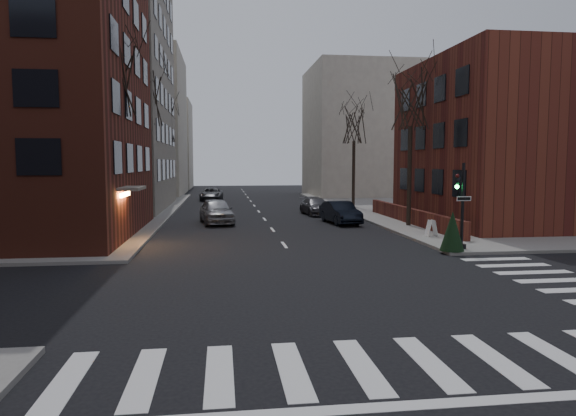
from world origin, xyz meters
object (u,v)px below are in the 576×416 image
object	(u,v)px
tree_right_b	(354,124)
sandwich_board	(431,228)
tree_left_c	(164,124)
car_lane_far	(212,194)
tree_left_b	(143,98)
streetlamp_near	(145,161)
evergreen_shrub	(452,231)
tree_right_a	(411,101)
car_lane_gray	(316,206)
streetlamp_far	(173,162)
parked_sedan	(340,212)
tree_left_a	(108,78)
car_lane_silver	(216,211)
traffic_signal	(461,211)

from	to	relation	value
tree_right_b	sandwich_board	bearing A→B (deg)	-91.67
tree_left_c	car_lane_far	xyz separation A→B (m)	(4.57, 3.55, -7.34)
tree_left_b	streetlamp_near	bearing A→B (deg)	-81.47
evergreen_shrub	tree_right_b	bearing A→B (deg)	86.35
tree_right_a	car_lane_far	distance (m)	29.60
tree_right_b	car_lane_gray	xyz separation A→B (m)	(-4.44, -5.30, -6.91)
streetlamp_far	sandwich_board	world-z (taller)	streetlamp_far
parked_sedan	tree_left_a	bearing A→B (deg)	-161.51
car_lane_gray	evergreen_shrub	size ratio (longest dim) A/B	2.56
tree_left_a	tree_right_b	distance (m)	25.19
tree_left_b	evergreen_shrub	xyz separation A→B (m)	(16.10, -17.50, -7.85)
tree_left_c	streetlamp_far	size ratio (longest dim) A/B	1.55
tree_right_b	parked_sedan	world-z (taller)	tree_right_b
streetlamp_far	parked_sedan	xyz separation A→B (m)	(13.12, -21.35, -3.48)
parked_sedan	car_lane_silver	size ratio (longest dim) A/B	0.92
tree_left_a	sandwich_board	xyz separation A→B (m)	(17.05, -0.94, -7.87)
car_lane_silver	sandwich_board	world-z (taller)	car_lane_silver
streetlamp_far	car_lane_far	size ratio (longest dim) A/B	1.26
tree_left_c	tree_right_a	distance (m)	28.17
tree_left_c	tree_left_a	bearing A→B (deg)	-90.00
streetlamp_near	parked_sedan	distance (m)	13.64
sandwich_board	evergreen_shrub	xyz separation A→B (m)	(-0.95, -4.56, 0.46)
tree_right_a	tree_right_b	xyz separation A→B (m)	(0.00, 14.00, -0.44)
car_lane_gray	streetlamp_far	bearing A→B (deg)	124.50
evergreen_shrub	car_lane_gray	bearing A→B (deg)	99.19
parked_sedan	car_lane_far	distance (m)	24.66
tree_right_b	evergreen_shrub	bearing A→B (deg)	-93.65
streetlamp_near	tree_right_b	bearing A→B (deg)	30.47
car_lane_gray	car_lane_far	world-z (taller)	car_lane_far
car_lane_gray	car_lane_far	bearing A→B (deg)	112.13
streetlamp_far	sandwich_board	bearing A→B (deg)	-60.39
traffic_signal	car_lane_silver	xyz separation A→B (m)	(-11.43, 12.83, -1.05)
tree_left_a	tree_left_b	world-z (taller)	tree_left_b
tree_right_a	car_lane_far	world-z (taller)	tree_right_a
tree_left_b	car_lane_far	xyz separation A→B (m)	(4.57, 17.55, -8.22)
car_lane_gray	sandwich_board	xyz separation A→B (m)	(3.89, -13.64, -0.08)
tree_right_b	car_lane_silver	bearing A→B (deg)	-140.38
traffic_signal	car_lane_gray	bearing A→B (deg)	101.44
evergreen_shrub	tree_left_c	bearing A→B (deg)	117.07
traffic_signal	parked_sedan	distance (m)	12.09
sandwich_board	streetlamp_near	bearing A→B (deg)	150.70
tree_left_c	sandwich_board	xyz separation A→B (m)	(17.05, -26.94, -7.43)
streetlamp_near	car_lane_gray	distance (m)	13.87
tree_left_a	evergreen_shrub	bearing A→B (deg)	-18.86
streetlamp_near	car_lane_far	xyz separation A→B (m)	(3.97, 21.55, -3.55)
tree_right_b	sandwich_board	size ratio (longest dim) A/B	10.22
evergreen_shrub	streetlamp_near	bearing A→B (deg)	138.95
streetlamp_near	sandwich_board	size ratio (longest dim) A/B	6.99
tree_left_a	car_lane_gray	world-z (taller)	tree_left_a
streetlamp_far	car_lane_silver	world-z (taller)	streetlamp_far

